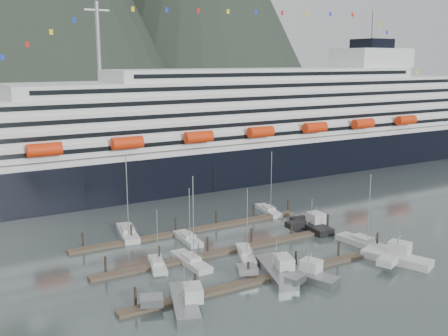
% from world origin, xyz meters
% --- Properties ---
extents(ground, '(1600.00, 1600.00, 0.00)m').
position_xyz_m(ground, '(0.00, 0.00, 0.00)').
color(ground, '#434F50').
rests_on(ground, ground).
extents(cruise_ship, '(210.00, 30.40, 50.30)m').
position_xyz_m(cruise_ship, '(30.03, 54.94, 12.04)').
color(cruise_ship, black).
rests_on(cruise_ship, ground).
extents(dock_near, '(48.18, 2.28, 3.20)m').
position_xyz_m(dock_near, '(-4.93, -9.95, 0.31)').
color(dock_near, '#4A3A2F').
rests_on(dock_near, ground).
extents(dock_mid, '(48.18, 2.28, 3.20)m').
position_xyz_m(dock_mid, '(-4.93, 3.05, 0.31)').
color(dock_mid, '#4A3A2F').
rests_on(dock_mid, ground).
extents(dock_far, '(48.18, 2.28, 3.20)m').
position_xyz_m(dock_far, '(-4.93, 16.05, 0.31)').
color(dock_far, '#4A3A2F').
rests_on(dock_far, ground).
extents(sailboat_a, '(4.27, 8.13, 10.26)m').
position_xyz_m(sailboat_a, '(-17.94, 2.59, 0.39)').
color(sailboat_a, '#B7B7B7').
rests_on(sailboat_a, ground).
extents(sailboat_b, '(2.92, 10.16, 15.45)m').
position_xyz_m(sailboat_b, '(-12.67, 1.17, 0.44)').
color(sailboat_b, '#B7B7B7').
rests_on(sailboat_b, ground).
extents(sailboat_d, '(5.96, 9.79, 12.56)m').
position_xyz_m(sailboat_d, '(-3.20, -0.68, 0.40)').
color(sailboat_d, '#B7B7B7').
rests_on(sailboat_d, ground).
extents(sailboat_e, '(4.72, 11.18, 16.36)m').
position_xyz_m(sailboat_e, '(-16.67, 19.99, 0.45)').
color(sailboat_e, '#B7B7B7').
rests_on(sailboat_e, ground).
extents(sailboat_f, '(2.93, 8.73, 10.68)m').
position_xyz_m(sailboat_f, '(-8.16, 11.41, 0.40)').
color(sailboat_f, '#B7B7B7').
rests_on(sailboat_f, ground).
extents(sailboat_g, '(3.97, 9.88, 14.10)m').
position_xyz_m(sailboat_g, '(15.25, 19.06, 0.41)').
color(sailboat_g, '#B7B7B7').
rests_on(sailboat_g, ground).
extents(sailboat_h, '(3.99, 10.37, 13.84)m').
position_xyz_m(sailboat_h, '(18.00, -6.39, 0.44)').
color(sailboat_h, '#B7B7B7').
rests_on(sailboat_h, ground).
extents(trawler_a, '(9.39, 11.95, 6.31)m').
position_xyz_m(trawler_a, '(-20.36, -11.99, 0.83)').
color(trawler_a, gray).
rests_on(trawler_a, ground).
extents(trawler_b, '(8.27, 9.97, 6.12)m').
position_xyz_m(trawler_b, '(-0.18, -13.31, 0.82)').
color(trawler_b, gray).
rests_on(trawler_b, ground).
extents(trawler_c, '(9.66, 12.73, 6.26)m').
position_xyz_m(trawler_c, '(-3.38, -9.35, 0.83)').
color(trawler_c, gray).
rests_on(trawler_c, ground).
extents(trawler_d, '(9.52, 11.64, 6.65)m').
position_xyz_m(trawler_d, '(17.05, -15.05, 0.86)').
color(trawler_d, '#B7B7B7').
rests_on(trawler_d, ground).
extents(trawler_e, '(8.07, 10.59, 6.74)m').
position_xyz_m(trawler_e, '(15.86, 5.52, 0.87)').
color(trawler_e, black).
rests_on(trawler_e, ground).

